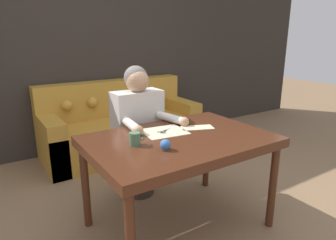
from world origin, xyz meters
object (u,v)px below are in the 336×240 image
(person, at_px, (138,131))
(scissors, at_px, (165,131))
(pin_cushion, at_px, (165,145))
(mug, at_px, (135,139))
(couch, at_px, (121,128))
(dining_table, at_px, (179,146))

(person, relative_size, scissors, 5.60)
(person, distance_m, pin_cushion, 0.81)
(person, bearing_deg, mug, -119.07)
(couch, xyz_separation_m, mug, (-0.63, -1.69, 0.47))
(scissors, relative_size, pin_cushion, 3.04)
(person, height_order, mug, person)
(couch, distance_m, pin_cushion, 1.99)
(person, distance_m, scissors, 0.46)
(couch, distance_m, scissors, 1.63)
(couch, relative_size, mug, 17.22)
(couch, xyz_separation_m, scissors, (-0.30, -1.54, 0.43))
(couch, height_order, person, person)
(person, xyz_separation_m, mug, (-0.32, -0.58, 0.17))
(scissors, bearing_deg, mug, -156.56)
(scissors, height_order, pin_cushion, pin_cushion)
(dining_table, xyz_separation_m, mug, (-0.35, 0.03, 0.12))
(scissors, distance_m, pin_cushion, 0.39)
(scissors, bearing_deg, pin_cushion, -121.83)
(couch, xyz_separation_m, pin_cushion, (-0.50, -1.87, 0.46))
(couch, height_order, pin_cushion, couch)
(dining_table, distance_m, person, 0.62)
(pin_cushion, bearing_deg, scissors, 58.17)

